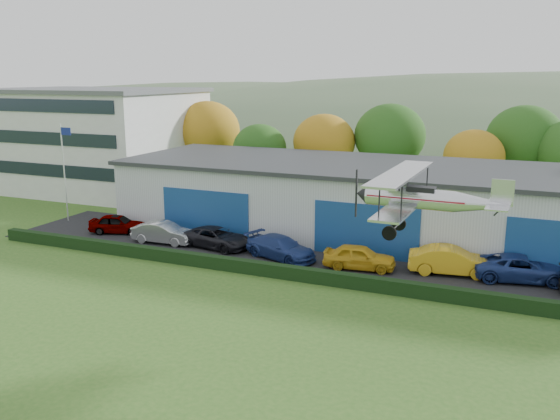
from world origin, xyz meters
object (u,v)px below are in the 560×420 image
at_px(car_1, 164,232).
at_px(car_2, 217,238).
at_px(office_block, 93,138).
at_px(car_0, 118,224).
at_px(flagpole, 65,164).
at_px(biplane, 423,197).
at_px(car_3, 281,247).
at_px(car_6, 522,268).
at_px(hangar, 387,201).
at_px(car_5, 451,261).
at_px(car_4, 359,257).

distance_m(car_1, car_2, 4.08).
height_order(office_block, car_0, office_block).
bearing_deg(flagpole, car_1, -12.37).
relative_size(flagpole, biplane, 1.03).
bearing_deg(office_block, car_2, -32.99).
height_order(car_2, car_3, car_3).
height_order(car_1, biplane, biplane).
bearing_deg(car_1, biplane, -115.40).
bearing_deg(car_6, hangar, 43.27).
distance_m(car_1, car_6, 23.69).
bearing_deg(office_block, car_1, -39.10).
distance_m(car_1, biplane, 21.57).
xyz_separation_m(car_0, car_5, (24.46, 0.15, 0.12)).
bearing_deg(car_5, flagpole, 78.82).
bearing_deg(flagpole, car_6, -1.51).
bearing_deg(car_3, car_0, 104.70).
relative_size(car_0, car_5, 0.83).
relative_size(hangar, car_2, 8.10).
distance_m(car_0, car_4, 19.14).
bearing_deg(car_6, car_2, 81.98).
xyz_separation_m(car_3, car_5, (10.64, 1.15, 0.10)).
bearing_deg(car_1, car_5, -89.84).
relative_size(flagpole, car_3, 1.58).
height_order(flagpole, car_6, flagpole).
xyz_separation_m(car_0, car_3, (13.81, -0.99, 0.02)).
distance_m(hangar, car_6, 11.92).
distance_m(car_0, car_2, 8.79).
bearing_deg(car_4, hangar, -5.27).
height_order(car_1, car_6, car_1).
bearing_deg(car_3, car_5, -65.04).
bearing_deg(biplane, flagpole, 162.92).
bearing_deg(biplane, car_0, 161.63).
xyz_separation_m(car_6, biplane, (-4.42, -9.43, 5.68)).
height_order(office_block, car_3, office_block).
distance_m(hangar, car_2, 12.91).
xyz_separation_m(office_block, car_5, (38.64, -14.33, -4.33)).
height_order(car_4, car_5, car_5).
bearing_deg(car_1, hangar, -62.22).
distance_m(flagpole, car_5, 30.80).
height_order(hangar, car_0, hangar).
distance_m(car_2, car_3, 5.07).
xyz_separation_m(car_0, car_4, (19.11, -1.03, 0.04)).
height_order(flagpole, biplane, flagpole).
xyz_separation_m(car_1, biplane, (19.22, -7.97, 5.68)).
distance_m(car_4, car_5, 5.48).
height_order(hangar, office_block, office_block).
xyz_separation_m(car_2, biplane, (15.17, -8.44, 5.74)).
xyz_separation_m(car_4, car_6, (9.26, 1.61, -0.00)).
bearing_deg(car_6, car_5, 85.15).
height_order(flagpole, car_3, flagpole).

